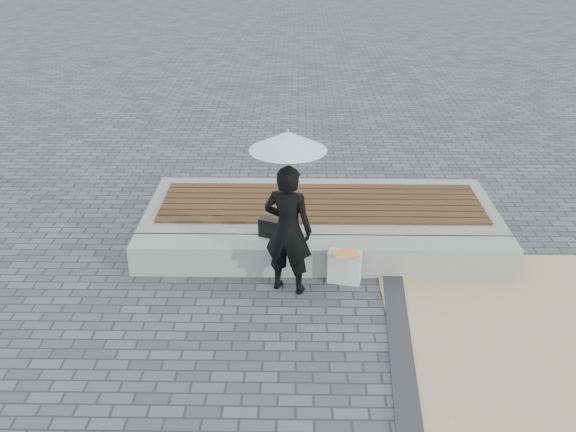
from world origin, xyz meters
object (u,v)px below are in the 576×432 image
(seating_ledge, at_px, (323,256))
(woman, at_px, (288,230))
(parasol, at_px, (288,141))
(canvas_tote, at_px, (344,267))
(handbag, at_px, (272,229))

(seating_ledge, bearing_deg, woman, -132.44)
(parasol, xyz_separation_m, canvas_tote, (0.71, 0.18, -1.72))
(seating_ledge, distance_m, woman, 0.91)
(handbag, height_order, canvas_tote, handbag)
(woman, bearing_deg, parasol, 18.55)
(parasol, relative_size, canvas_tote, 2.66)
(handbag, bearing_deg, canvas_tote, -2.86)
(handbag, xyz_separation_m, canvas_tote, (0.92, -0.45, -0.31))
(parasol, bearing_deg, handbag, 108.91)
(handbag, bearing_deg, parasol, -47.86)
(canvas_tote, bearing_deg, seating_ledge, 141.63)
(handbag, bearing_deg, woman, -47.86)
(seating_ledge, relative_size, parasol, 4.38)
(seating_ledge, height_order, canvas_tote, canvas_tote)
(woman, xyz_separation_m, handbag, (-0.22, 0.63, -0.30))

